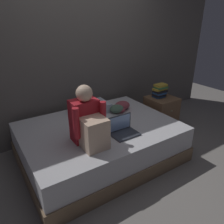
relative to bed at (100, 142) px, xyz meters
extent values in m
plane|color=gray|center=(0.20, -0.30, -0.24)|extent=(8.00, 8.00, 0.00)
cube|color=#605B56|center=(0.20, 0.90, 1.11)|extent=(5.60, 0.10, 2.70)
cube|color=#7A6047|center=(0.00, 0.00, -0.14)|extent=(2.00, 1.50, 0.19)
cube|color=silver|center=(0.00, 0.00, 0.10)|extent=(1.96, 1.46, 0.29)
cube|color=brown|center=(1.30, 0.16, 0.04)|extent=(0.44, 0.44, 0.56)
sphere|color=gray|center=(1.30, -0.06, 0.17)|extent=(0.04, 0.04, 0.04)
cube|color=#B21E28|center=(-0.30, -0.20, 0.49)|extent=(0.30, 0.20, 0.48)
sphere|color=beige|center=(-0.30, -0.23, 0.81)|extent=(0.18, 0.18, 0.18)
cube|color=beige|center=(-0.30, -0.42, 0.42)|extent=(0.26, 0.24, 0.34)
cylinder|color=#B21E28|center=(-0.46, -0.34, 0.55)|extent=(0.07, 0.07, 0.34)
cylinder|color=#B21E28|center=(-0.14, -0.34, 0.55)|extent=(0.07, 0.07, 0.34)
cube|color=#333842|center=(0.13, -0.39, 0.26)|extent=(0.32, 0.22, 0.02)
cube|color=#333842|center=(0.13, -0.27, 0.37)|extent=(0.32, 0.01, 0.20)
cube|color=#8CB2EA|center=(0.13, -0.28, 0.37)|extent=(0.29, 0.00, 0.18)
cube|color=silver|center=(0.10, 0.45, 0.31)|extent=(0.56, 0.36, 0.13)
cube|color=#284C84|center=(1.27, 0.22, 0.34)|extent=(0.18, 0.14, 0.03)
cube|color=black|center=(1.26, 0.21, 0.37)|extent=(0.19, 0.14, 0.03)
cube|color=#284C84|center=(1.26, 0.20, 0.40)|extent=(0.18, 0.16, 0.03)
cube|color=black|center=(1.28, 0.20, 0.43)|extent=(0.21, 0.14, 0.03)
cube|color=gold|center=(1.28, 0.21, 0.47)|extent=(0.23, 0.13, 0.03)
cube|color=#387042|center=(1.29, 0.20, 0.49)|extent=(0.20, 0.14, 0.03)
cube|color=gold|center=(1.29, 0.22, 0.53)|extent=(0.20, 0.13, 0.04)
ellipsoid|color=#8E3D47|center=(0.47, 0.20, 0.29)|extent=(0.15, 0.13, 0.08)
ellipsoid|color=#8E3D47|center=(0.56, 0.27, 0.31)|extent=(0.24, 0.20, 0.13)
ellipsoid|color=#4C6B56|center=(0.43, 0.22, 0.30)|extent=(0.21, 0.18, 0.12)
camera|label=1|loc=(-1.25, -2.20, 1.54)|focal=34.75mm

